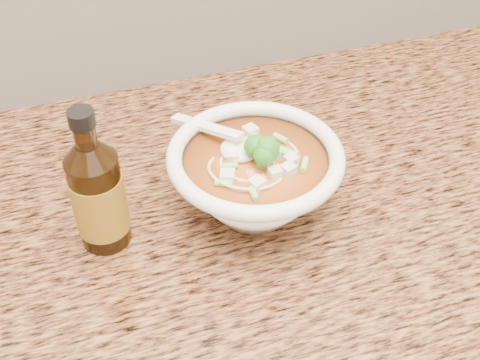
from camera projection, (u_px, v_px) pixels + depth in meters
name	position (u px, v px, depth m)	size (l,w,h in m)	color
counter_slab	(240.00, 207.00, 0.82)	(4.00, 0.68, 0.04)	brown
soup_bowl	(255.00, 179.00, 0.76)	(0.22, 0.23, 0.12)	white
hot_sauce_bottle	(98.00, 195.00, 0.70)	(0.07, 0.07, 0.19)	#331B07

